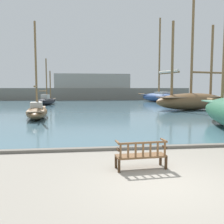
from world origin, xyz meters
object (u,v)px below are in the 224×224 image
Objects in this scene: sailboat_mid_starboard at (47,100)px; sailboat_far_starboard at (192,99)px; sailboat_nearest_port at (37,111)px; park_bench at (141,155)px; sailboat_far_port at (160,96)px.

sailboat_far_starboard is at bearing -31.54° from sailboat_mid_starboard.
sailboat_far_starboard is at bearing 20.07° from sailboat_nearest_port.
park_bench is 0.20× the size of sailboat_nearest_port.
sailboat_far_port is 1.86× the size of sailboat_nearest_port.
sailboat_nearest_port is (-5.58, 13.91, 0.21)m from park_bench.
sailboat_mid_starboard reaches higher than park_bench.
sailboat_far_starboard is (10.94, 19.95, 0.82)m from park_bench.
sailboat_far_starboard reaches higher than sailboat_mid_starboard.
park_bench is 0.11× the size of sailboat_far_port.
sailboat_far_starboard is (18.01, -11.06, 0.58)m from sailboat_mid_starboard.
sailboat_nearest_port is at bearing -85.00° from sailboat_mid_starboard.
sailboat_mid_starboard is at bearing -165.53° from sailboat_far_port.
sailboat_mid_starboard is at bearing 148.46° from sailboat_far_starboard.
sailboat_mid_starboard is 19.93m from sailboat_far_port.
sailboat_far_port is at bearing 71.24° from park_bench.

